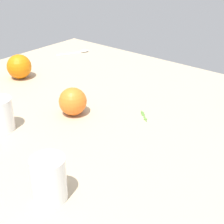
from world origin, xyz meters
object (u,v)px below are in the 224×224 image
at_px(loose_orange_3, 19,67).
at_px(spoon, 78,52).
at_px(juice_glass, 0,116).
at_px(loose_orange_0, 73,101).
at_px(second_glass, 49,181).

bearing_deg(loose_orange_3, spoon, 98.32).
relative_size(juice_glass, loose_orange_3, 1.01).
xyz_separation_m(loose_orange_0, spoon, (-0.37, 0.39, -0.03)).
height_order(loose_orange_0, spoon, loose_orange_0).
xyz_separation_m(second_glass, loose_orange_3, (-0.52, 0.32, 0.00)).
height_order(juice_glass, loose_orange_0, juice_glass).
bearing_deg(loose_orange_0, spoon, 133.36).
relative_size(second_glass, spoon, 0.67).
height_order(juice_glass, second_glass, second_glass).
relative_size(loose_orange_3, spoon, 0.64).
distance_m(juice_glass, loose_orange_3, 0.34).
height_order(second_glass, loose_orange_0, second_glass).
height_order(loose_orange_0, loose_orange_3, loose_orange_3).
height_order(juice_glass, spoon, juice_glass).
xyz_separation_m(second_glass, spoon, (-0.57, 0.65, -0.03)).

